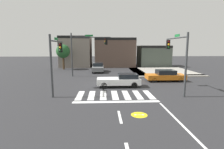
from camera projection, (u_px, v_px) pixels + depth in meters
ground_plane at (112, 84)px, 20.31m from camera, size 120.00×120.00×0.00m
crosswalk_near at (115, 95)px, 15.87m from camera, size 6.68×3.04×0.01m
lane_markings at (148, 137)px, 8.49m from camera, size 6.80×20.25×0.01m
bike_detector_marking at (139, 115)px, 11.23m from camera, size 1.04×1.04×0.01m
curb_corner_northeast at (160, 72)px, 29.99m from camera, size 10.00×10.60×0.15m
storefront_row at (109, 53)px, 38.82m from camera, size 23.04×6.88×6.40m
traffic_signal_southeast at (177, 52)px, 16.62m from camera, size 0.32×4.92×5.41m
traffic_signal_northwest at (86, 47)px, 25.29m from camera, size 5.62×0.32×6.15m
traffic_signal_southwest at (56, 54)px, 16.19m from camera, size 0.32×4.38×5.24m
car_gray at (98, 67)px, 30.35m from camera, size 1.88×4.53×1.52m
car_white at (120, 80)px, 19.05m from camera, size 4.57×1.82×1.40m
car_orange at (165, 76)px, 22.16m from camera, size 4.70×1.95×1.40m
roadside_tree at (63, 52)px, 33.21m from camera, size 2.54×2.54×4.67m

